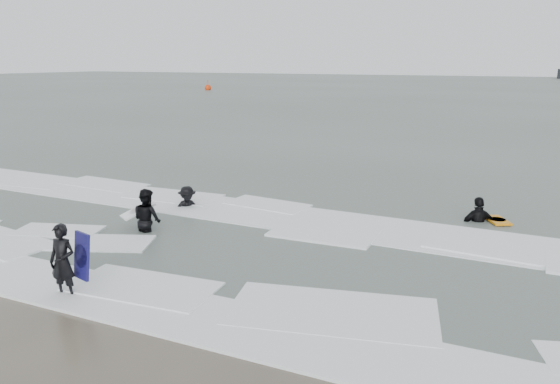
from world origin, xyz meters
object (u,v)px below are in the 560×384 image
at_px(surfer_centre, 66,297).
at_px(surfer_right_near, 478,223).
at_px(surfer_breaker, 187,209).
at_px(surfer_wading, 148,232).
at_px(buoy, 208,88).

height_order(surfer_centre, surfer_right_near, surfer_right_near).
bearing_deg(surfer_breaker, surfer_wading, -130.03).
relative_size(surfer_wading, buoy, 1.08).
xyz_separation_m(surfer_breaker, surfer_right_near, (8.64, 2.50, 0.00)).
distance_m(surfer_wading, surfer_breaker, 2.51).
distance_m(surfer_centre, surfer_breaker, 6.87).
relative_size(surfer_wading, surfer_right_near, 0.93).
relative_size(surfer_breaker, buoy, 0.97).
bearing_deg(surfer_wading, buoy, -41.91).
bearing_deg(surfer_wading, surfer_centre, 123.57).
xyz_separation_m(surfer_breaker, buoy, (-37.79, 58.54, 0.42)).
distance_m(surfer_breaker, buoy, 69.68).
bearing_deg(surfer_breaker, buoy, 73.19).
bearing_deg(buoy, surfer_breaker, -57.16).
height_order(surfer_centre, surfer_wading, surfer_wading).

